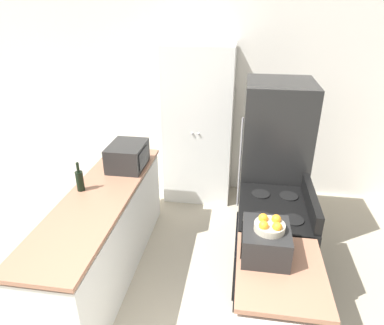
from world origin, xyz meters
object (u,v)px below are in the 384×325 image
object	(u,v)px
pantry_cabinet	(198,126)
wine_bottle	(80,180)
fruit_bowl	(270,225)
microwave	(128,156)
refrigerator	(272,166)
stove	(271,247)
toaster_oven	(265,242)

from	to	relation	value
pantry_cabinet	wine_bottle	xyz separation A→B (m)	(-0.92, -1.62, -0.03)
pantry_cabinet	fruit_bowl	world-z (taller)	pantry_cabinet
pantry_cabinet	wine_bottle	size ratio (longest dim) A/B	7.17
microwave	fruit_bowl	size ratio (longest dim) A/B	2.24
fruit_bowl	refrigerator	bearing A→B (deg)	85.04
stove	fruit_bowl	world-z (taller)	fruit_bowl
refrigerator	toaster_oven	xyz separation A→B (m)	(-0.14, -1.46, 0.10)
stove	microwave	size ratio (longest dim) A/B	2.26
pantry_cabinet	toaster_oven	bearing A→B (deg)	-71.08
stove	fruit_bowl	distance (m)	0.98
pantry_cabinet	fruit_bowl	distance (m)	2.44
refrigerator	wine_bottle	xyz separation A→B (m)	(-1.84, -0.79, 0.09)
wine_bottle	fruit_bowl	world-z (taller)	fruit_bowl
refrigerator	toaster_oven	world-z (taller)	refrigerator
wine_bottle	toaster_oven	size ratio (longest dim) A/B	0.79
stove	microwave	distance (m)	1.74
refrigerator	toaster_oven	distance (m)	1.47
pantry_cabinet	fruit_bowl	size ratio (longest dim) A/B	9.91
refrigerator	fruit_bowl	world-z (taller)	refrigerator
pantry_cabinet	stove	size ratio (longest dim) A/B	1.96
stove	wine_bottle	xyz separation A→B (m)	(-1.83, 0.02, 0.55)
toaster_oven	fruit_bowl	distance (m)	0.15
microwave	wine_bottle	world-z (taller)	wine_bottle
fruit_bowl	microwave	bearing A→B (deg)	138.97
fruit_bowl	toaster_oven	bearing A→B (deg)	137.20
microwave	refrigerator	bearing A→B (deg)	8.33
microwave	wine_bottle	distance (m)	0.63
microwave	toaster_oven	world-z (taller)	microwave
microwave	wine_bottle	size ratio (longest dim) A/B	1.62
stove	toaster_oven	xyz separation A→B (m)	(-0.13, -0.65, 0.56)
wine_bottle	toaster_oven	bearing A→B (deg)	-21.48
toaster_oven	pantry_cabinet	bearing A→B (deg)	108.92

